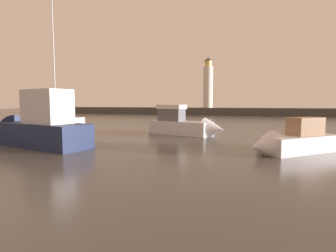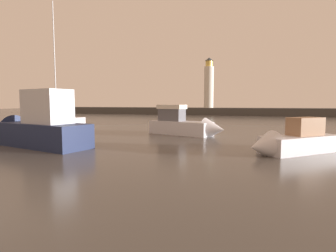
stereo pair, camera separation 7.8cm
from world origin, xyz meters
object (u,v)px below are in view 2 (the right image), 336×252
object	(u,v)px
motorboat_0	(187,125)
motorboat_3	(34,127)
motorboat_1	(290,142)
sailboat_moored	(52,121)
lighthouse	(209,84)

from	to	relation	value
motorboat_0	motorboat_3	size ratio (longest dim) A/B	0.81
motorboat_1	sailboat_moored	size ratio (longest dim) A/B	0.38
lighthouse	motorboat_0	xyz separation A→B (m)	(4.95, -39.85, -6.30)
motorboat_0	sailboat_moored	bearing A→B (deg)	169.20
sailboat_moored	lighthouse	bearing A→B (deg)	71.28
lighthouse	motorboat_3	size ratio (longest dim) A/B	1.32
motorboat_0	sailboat_moored	xyz separation A→B (m)	(-17.34, 3.31, -0.20)
lighthouse	sailboat_moored	size ratio (longest dim) A/B	0.82
motorboat_1	motorboat_3	distance (m)	15.42
motorboat_3	sailboat_moored	bearing A→B (deg)	128.51
lighthouse	motorboat_1	bearing A→B (deg)	-75.10
motorboat_1	lighthouse	bearing A→B (deg)	104.90
lighthouse	motorboat_1	distance (m)	48.18
motorboat_0	motorboat_3	bearing A→B (deg)	-132.95
lighthouse	motorboat_3	distance (m)	48.82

